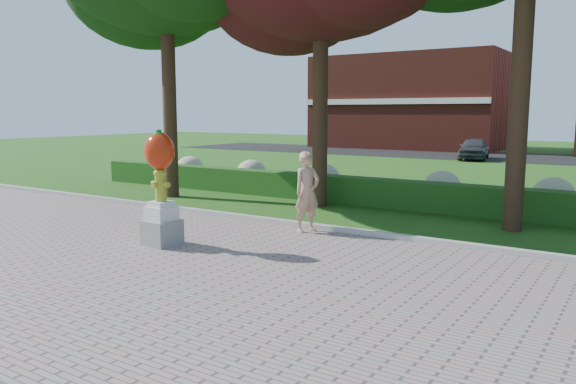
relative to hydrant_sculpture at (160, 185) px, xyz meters
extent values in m
plane|color=#255314|center=(2.18, 0.13, -1.29)|extent=(100.00, 100.00, 0.00)
cube|color=gray|center=(2.18, -3.87, -1.27)|extent=(40.00, 14.00, 0.04)
cube|color=#ADADA5|center=(2.18, 3.13, -1.21)|extent=(40.00, 0.18, 0.15)
cube|color=#1F4E16|center=(2.18, 7.13, -0.89)|extent=(24.00, 0.70, 0.80)
ellipsoid|color=#A1A47D|center=(-6.82, 8.13, -0.74)|extent=(1.10, 1.10, 0.99)
ellipsoid|color=#A1A47D|center=(-3.82, 8.13, -0.74)|extent=(1.10, 1.10, 0.99)
ellipsoid|color=#A1A47D|center=(-0.82, 8.13, -0.74)|extent=(1.10, 1.10, 0.99)
ellipsoid|color=#A1A47D|center=(3.18, 8.13, -0.74)|extent=(1.10, 1.10, 0.99)
ellipsoid|color=#A1A47D|center=(6.18, 8.13, -0.74)|extent=(1.10, 1.10, 0.99)
cube|color=black|center=(2.18, 28.13, -1.28)|extent=(50.00, 8.00, 0.02)
cube|color=maroon|center=(-7.82, 34.13, 2.21)|extent=(14.00, 8.00, 7.00)
cylinder|color=black|center=(-4.82, 5.13, 2.07)|extent=(0.44, 0.44, 6.72)
cylinder|color=black|center=(0.18, 6.13, 1.79)|extent=(0.44, 0.44, 6.16)
cylinder|color=black|center=(5.68, 5.63, 2.35)|extent=(0.44, 0.44, 7.28)
cube|color=gray|center=(0.00, 0.00, -0.99)|extent=(0.68, 0.68, 0.51)
cube|color=silver|center=(0.00, 0.00, -0.59)|extent=(0.54, 0.54, 0.29)
cube|color=silver|center=(0.00, 0.00, -0.39)|extent=(0.44, 0.44, 0.10)
cylinder|color=#929C22|center=(0.00, 0.00, -0.05)|extent=(0.23, 0.23, 0.58)
ellipsoid|color=#929C22|center=(0.00, 0.00, 0.23)|extent=(0.27, 0.27, 0.19)
cylinder|color=#929C22|center=(-0.16, 0.00, 0.01)|extent=(0.12, 0.11, 0.11)
cylinder|color=#929C22|center=(0.16, 0.00, 0.01)|extent=(0.12, 0.11, 0.11)
cylinder|color=#929C22|center=(0.00, -0.15, 0.01)|extent=(0.12, 0.12, 0.12)
cylinder|color=#929C22|center=(0.00, 0.00, 0.32)|extent=(0.08, 0.08, 0.05)
ellipsoid|color=#B12509|center=(0.00, 0.00, 0.68)|extent=(0.65, 0.58, 0.75)
ellipsoid|color=#B12509|center=(-0.19, 0.00, 0.66)|extent=(0.32, 0.32, 0.48)
ellipsoid|color=#B12509|center=(0.19, 0.00, 0.66)|extent=(0.32, 0.32, 0.48)
cylinder|color=#166117|center=(0.00, 0.00, 1.05)|extent=(0.10, 0.10, 0.12)
ellipsoid|color=#166117|center=(0.00, 0.00, 1.02)|extent=(0.25, 0.25, 0.08)
imported|color=tan|center=(1.82, 2.73, -0.33)|extent=(0.66, 0.78, 1.83)
imported|color=#3C4043|center=(-0.47, 25.13, -0.63)|extent=(2.12, 3.97, 1.28)
camera|label=1|loc=(8.35, -8.01, 1.46)|focal=35.00mm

